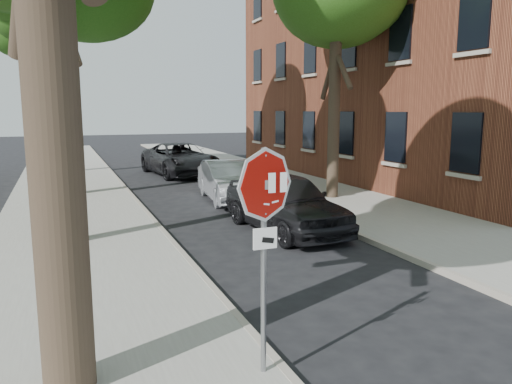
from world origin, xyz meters
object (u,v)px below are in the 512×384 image
at_px(apartment_building, 445,9).
at_px(car_a, 285,202).
at_px(car_b, 228,181).
at_px(car_d, 180,159).
at_px(stop_sign, 265,218).
at_px(tree_far, 52,21).

bearing_deg(apartment_building, car_a, -146.85).
height_order(car_a, car_b, car_a).
xyz_separation_m(car_a, car_d, (-0.00, 12.01, 0.00)).
bearing_deg(stop_sign, tree_far, 95.46).
bearing_deg(car_a, car_d, 85.74).
height_order(tree_far, car_a, tree_far).
distance_m(stop_sign, car_a, 7.46).
relative_size(stop_sign, car_d, 0.47).
distance_m(car_a, car_b, 4.66).
bearing_deg(car_d, car_b, -96.24).
bearing_deg(stop_sign, car_d, 79.94).
distance_m(stop_sign, car_b, 11.78).
bearing_deg(car_b, tree_far, 123.59).
distance_m(apartment_building, tree_far, 18.18).
height_order(stop_sign, tree_far, tree_far).
xyz_separation_m(apartment_building, tree_far, (-16.72, 7.11, -0.44)).
xyz_separation_m(stop_sign, car_d, (3.30, 18.59, -1.18)).
bearing_deg(apartment_building, stop_sign, -136.35).
relative_size(stop_sign, tree_far, 0.28).
xyz_separation_m(tree_far, car_d, (5.32, -2.54, -6.44)).
relative_size(apartment_building, car_a, 4.46).
height_order(tree_far, car_d, tree_far).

